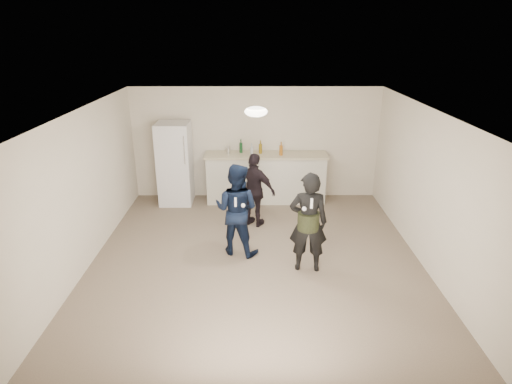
{
  "coord_description": "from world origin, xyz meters",
  "views": [
    {
      "loc": [
        -0.02,
        -6.34,
        3.65
      ],
      "look_at": [
        0.0,
        0.2,
        1.15
      ],
      "focal_mm": 30.0,
      "sensor_mm": 36.0,
      "label": 1
    }
  ],
  "objects_px": {
    "man": "(236,210)",
    "counter": "(266,179)",
    "spectator": "(255,190)",
    "woman": "(308,223)",
    "fridge": "(175,164)",
    "shaker": "(228,150)"
  },
  "relations": [
    {
      "from": "man",
      "to": "counter",
      "type": "bearing_deg",
      "value": -83.14
    },
    {
      "from": "counter",
      "to": "spectator",
      "type": "xyz_separation_m",
      "value": [
        -0.25,
        -1.29,
        0.21
      ]
    },
    {
      "from": "counter",
      "to": "woman",
      "type": "distance_m",
      "value": 3.03
    },
    {
      "from": "fridge",
      "to": "spectator",
      "type": "bearing_deg",
      "value": -35.0
    },
    {
      "from": "shaker",
      "to": "man",
      "type": "height_order",
      "value": "man"
    },
    {
      "from": "spectator",
      "to": "fridge",
      "type": "bearing_deg",
      "value": -6.99
    },
    {
      "from": "fridge",
      "to": "man",
      "type": "height_order",
      "value": "fridge"
    },
    {
      "from": "woman",
      "to": "man",
      "type": "bearing_deg",
      "value": -22.14
    },
    {
      "from": "man",
      "to": "spectator",
      "type": "bearing_deg",
      "value": -85.75
    },
    {
      "from": "fridge",
      "to": "woman",
      "type": "height_order",
      "value": "fridge"
    },
    {
      "from": "shaker",
      "to": "woman",
      "type": "distance_m",
      "value": 3.34
    },
    {
      "from": "woman",
      "to": "spectator",
      "type": "xyz_separation_m",
      "value": [
        -0.84,
        1.66,
        -0.09
      ]
    },
    {
      "from": "man",
      "to": "spectator",
      "type": "height_order",
      "value": "man"
    },
    {
      "from": "counter",
      "to": "man",
      "type": "xyz_separation_m",
      "value": [
        -0.56,
        -2.38,
        0.28
      ]
    },
    {
      "from": "shaker",
      "to": "fridge",
      "type": "bearing_deg",
      "value": -174.01
    },
    {
      "from": "woman",
      "to": "spectator",
      "type": "relative_size",
      "value": 1.12
    },
    {
      "from": "woman",
      "to": "spectator",
      "type": "distance_m",
      "value": 1.86
    },
    {
      "from": "fridge",
      "to": "woman",
      "type": "relative_size",
      "value": 1.09
    },
    {
      "from": "shaker",
      "to": "man",
      "type": "xyz_separation_m",
      "value": [
        0.27,
        -2.44,
        -0.37
      ]
    },
    {
      "from": "woman",
      "to": "shaker",
      "type": "bearing_deg",
      "value": -60.44
    },
    {
      "from": "shaker",
      "to": "woman",
      "type": "height_order",
      "value": "woman"
    },
    {
      "from": "man",
      "to": "spectator",
      "type": "xyz_separation_m",
      "value": [
        0.31,
        1.09,
        -0.07
      ]
    }
  ]
}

